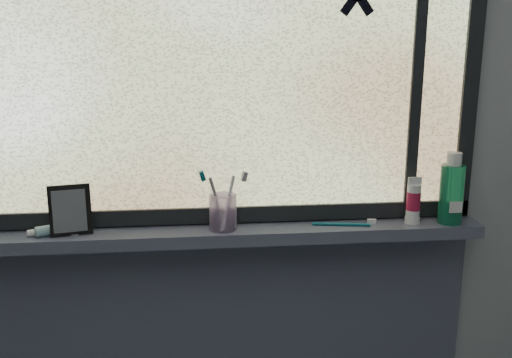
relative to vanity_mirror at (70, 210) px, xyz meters
The scene contains 12 objects.
wall_back 0.50m from the vanity_mirror, 10.30° to the left, with size 3.00×0.01×2.50m, color #9EA3A8.
windowsill 0.47m from the vanity_mirror, ahead, with size 1.62×0.14×0.04m, color #4C4F65.
window_pane 0.64m from the vanity_mirror, ahead, with size 1.50×0.01×1.00m, color silver.
frame_bottom 0.47m from the vanity_mirror, ahead, with size 1.60×0.03×0.05m, color black.
frame_right 1.31m from the vanity_mirror, ahead, with size 0.05×0.03×1.10m, color black.
frame_mullion 1.15m from the vanity_mirror, ahead, with size 0.04×0.03×1.00m, color black.
vanity_mirror is the anchor object (origin of this frame).
toothpaste_tube 0.08m from the vanity_mirror, behind, with size 0.18×0.04×0.03m, color silver, non-canonical shape.
toothbrush_cup 0.46m from the vanity_mirror, ahead, with size 0.08×0.08×0.11m, color #D3AFE8.
toothbrush_lying 0.83m from the vanity_mirror, ahead, with size 0.22×0.02×0.01m, color #0C5D6C, non-canonical shape.
mouthwash_bottle 1.18m from the vanity_mirror, ahead, with size 0.08×0.08×0.19m, color #1C9463.
cream_tube 1.06m from the vanity_mirror, ahead, with size 0.04×0.04×0.11m, color silver.
Camera 1 is at (-0.08, -0.45, 1.60)m, focal length 40.00 mm.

